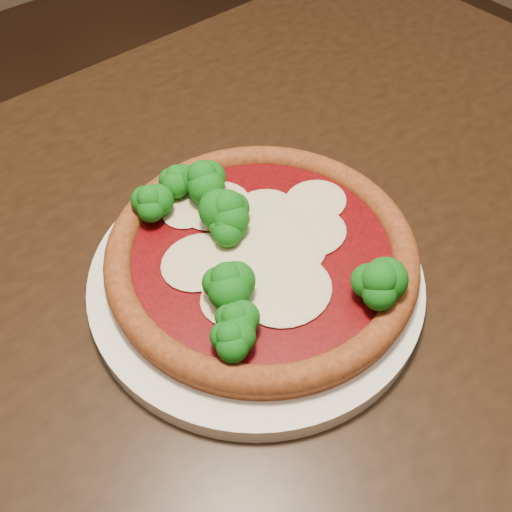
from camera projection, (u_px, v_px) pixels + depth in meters
floor at (228, 407)px, 1.24m from camera, size 4.00×4.00×0.00m
dining_table at (226, 342)px, 0.59m from camera, size 1.24×0.82×0.75m
plate at (256, 278)px, 0.51m from camera, size 0.30×0.30×0.02m
pizza at (257, 250)px, 0.50m from camera, size 0.28×0.28×0.06m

